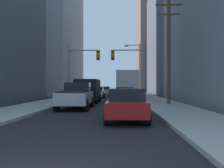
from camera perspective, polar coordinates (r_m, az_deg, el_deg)
sidewalk_left at (r=54.68m, az=-4.99°, el=-2.05°), size 3.43×160.00×0.15m
sidewalk_right at (r=54.40m, az=5.80°, el=-2.06°), size 3.43×160.00×0.15m
city_bus at (r=34.30m, az=3.42°, el=0.06°), size 2.81×11.56×3.40m
pickup_truck_silver at (r=18.92m, az=-7.84°, el=-2.57°), size 2.20×5.44×1.90m
cargo_van_black at (r=25.34m, az=-5.22°, el=-1.22°), size 2.16×5.23×2.26m
sedan_red at (r=12.19m, az=3.20°, el=-4.54°), size 1.95×4.22×1.52m
sedan_green at (r=23.11m, az=2.82°, el=-2.58°), size 1.95×4.22×1.52m
sedan_white at (r=34.96m, az=-3.29°, el=-1.84°), size 1.95×4.21×1.52m
sedan_navy at (r=44.52m, az=2.35°, el=-1.53°), size 1.95×4.21×1.52m
sedan_beige at (r=53.26m, az=-1.32°, el=-1.35°), size 1.96×4.27×1.52m
traffic_signal_near_left at (r=27.66m, az=-6.53°, el=4.52°), size 3.39×0.44×6.00m
traffic_signal_near_right at (r=27.38m, az=4.01°, el=4.60°), size 3.67×0.44×6.00m
traffic_signal_far_right at (r=69.32m, az=2.77°, el=1.57°), size 3.64×0.44×6.00m
utility_pole_right at (r=22.36m, az=12.33°, el=7.63°), size 2.20×0.28×9.01m
street_lamp_right at (r=36.38m, az=5.57°, el=4.13°), size 2.24×0.32×7.50m
building_left_mid_office at (r=54.57m, az=-16.26°, el=13.07°), size 15.44×21.70×28.71m
building_right_mid_block at (r=54.20m, az=18.87°, el=9.72°), size 18.18×26.90×22.32m
building_right_far_highrise at (r=100.67m, az=10.11°, el=17.17°), size 15.09×28.96×64.08m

